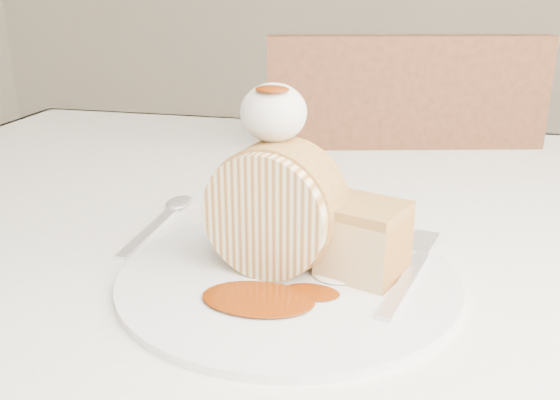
# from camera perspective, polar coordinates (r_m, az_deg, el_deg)

# --- Properties ---
(table) EXTENTS (1.40, 0.90, 0.75)m
(table) POSITION_cam_1_polar(r_m,az_deg,el_deg) (0.78, 7.32, -7.07)
(table) COLOR white
(table) RESTS_ON ground
(chair_far) EXTENTS (0.53, 0.53, 0.92)m
(chair_far) POSITION_cam_1_polar(r_m,az_deg,el_deg) (1.20, 9.44, -4.14)
(chair_far) COLOR brown
(chair_far) RESTS_ON ground
(plate) EXTENTS (0.39, 0.39, 0.01)m
(plate) POSITION_cam_1_polar(r_m,az_deg,el_deg) (0.56, 0.76, -7.08)
(plate) COLOR white
(plate) RESTS_ON table
(roulade_slice) EXTENTS (0.12, 0.08, 0.11)m
(roulade_slice) POSITION_cam_1_polar(r_m,az_deg,el_deg) (0.55, -0.47, -0.81)
(roulade_slice) COLOR beige
(roulade_slice) RESTS_ON plate
(cake_chunk) EXTENTS (0.08, 0.08, 0.06)m
(cake_chunk) POSITION_cam_1_polar(r_m,az_deg,el_deg) (0.56, 7.63, -3.98)
(cake_chunk) COLOR tan
(cake_chunk) RESTS_ON plate
(whipped_cream) EXTENTS (0.06, 0.06, 0.05)m
(whipped_cream) POSITION_cam_1_polar(r_m,az_deg,el_deg) (0.55, -0.59, 7.99)
(whipped_cream) COLOR white
(whipped_cream) RESTS_ON roulade_slice
(caramel_drizzle) EXTENTS (0.03, 0.02, 0.01)m
(caramel_drizzle) POSITION_cam_1_polar(r_m,az_deg,el_deg) (0.53, -0.72, 10.78)
(caramel_drizzle) COLOR #722704
(caramel_drizzle) RESTS_ON whipped_cream
(caramel_pool) EXTENTS (0.11, 0.09, 0.00)m
(caramel_pool) POSITION_cam_1_polar(r_m,az_deg,el_deg) (0.52, -2.03, -8.99)
(caramel_pool) COLOR #722704
(caramel_pool) RESTS_ON plate
(fork) EXTENTS (0.06, 0.18, 0.00)m
(fork) POSITION_cam_1_polar(r_m,az_deg,el_deg) (0.55, 11.34, -7.54)
(fork) COLOR silver
(fork) RESTS_ON plate
(spoon) EXTENTS (0.03, 0.17, 0.00)m
(spoon) POSITION_cam_1_polar(r_m,az_deg,el_deg) (0.68, -11.91, -2.89)
(spoon) COLOR silver
(spoon) RESTS_ON table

